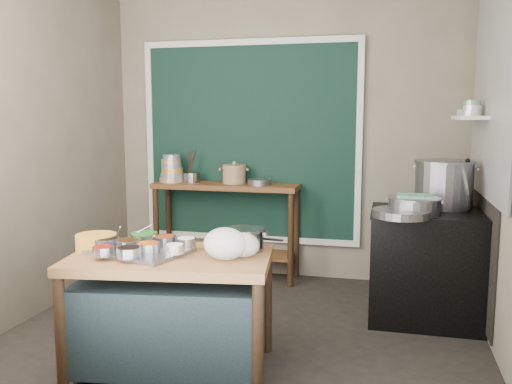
% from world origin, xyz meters
% --- Properties ---
extents(floor, '(3.50, 3.00, 0.02)m').
position_xyz_m(floor, '(0.00, 0.00, -0.01)').
color(floor, black).
rests_on(floor, ground).
extents(back_wall, '(3.50, 0.02, 2.80)m').
position_xyz_m(back_wall, '(0.00, 1.51, 1.40)').
color(back_wall, '#776E5C').
rests_on(back_wall, floor).
extents(left_wall, '(0.02, 3.00, 2.80)m').
position_xyz_m(left_wall, '(-1.76, 0.00, 1.40)').
color(left_wall, '#776E5C').
rests_on(left_wall, floor).
extents(right_wall, '(0.02, 3.00, 2.80)m').
position_xyz_m(right_wall, '(1.76, 0.00, 1.40)').
color(right_wall, '#776E5C').
rests_on(right_wall, floor).
extents(curtain_panel, '(2.10, 0.02, 1.90)m').
position_xyz_m(curtain_panel, '(-0.35, 1.47, 1.35)').
color(curtain_panel, black).
rests_on(curtain_panel, back_wall).
extents(curtain_frame, '(2.22, 0.03, 2.02)m').
position_xyz_m(curtain_frame, '(-0.35, 1.46, 1.35)').
color(curtain_frame, beige).
rests_on(curtain_frame, back_wall).
extents(tile_panel, '(0.02, 1.70, 1.70)m').
position_xyz_m(tile_panel, '(1.74, 0.55, 1.85)').
color(tile_panel, '#B2B2AA').
rests_on(tile_panel, right_wall).
extents(soot_patch, '(0.01, 1.30, 1.30)m').
position_xyz_m(soot_patch, '(1.74, 0.65, 0.70)').
color(soot_patch, black).
rests_on(soot_patch, right_wall).
extents(wall_shelf, '(0.22, 0.70, 0.03)m').
position_xyz_m(wall_shelf, '(1.63, 0.85, 1.60)').
color(wall_shelf, beige).
rests_on(wall_shelf, right_wall).
extents(prep_table, '(1.34, 0.89, 0.75)m').
position_xyz_m(prep_table, '(-0.30, -0.73, 0.38)').
color(prep_table, brown).
rests_on(prep_table, floor).
extents(back_counter, '(1.45, 0.40, 0.95)m').
position_xyz_m(back_counter, '(-0.55, 1.28, 0.47)').
color(back_counter, '#583419').
rests_on(back_counter, floor).
extents(stove_block, '(0.90, 0.68, 0.85)m').
position_xyz_m(stove_block, '(1.35, 0.55, 0.42)').
color(stove_block, black).
rests_on(stove_block, floor).
extents(stove_top, '(0.92, 0.69, 0.03)m').
position_xyz_m(stove_top, '(1.35, 0.55, 0.86)').
color(stove_top, black).
rests_on(stove_top, stove_block).
extents(condiment_tray, '(0.68, 0.56, 0.03)m').
position_xyz_m(condiment_tray, '(-0.51, -0.74, 0.76)').
color(condiment_tray, gray).
rests_on(condiment_tray, prep_table).
extents(condiment_bowls, '(0.63, 0.50, 0.07)m').
position_xyz_m(condiment_bowls, '(-0.50, -0.73, 0.81)').
color(condiment_bowls, gray).
rests_on(condiment_bowls, condiment_tray).
extents(yellow_basin, '(0.34, 0.34, 0.10)m').
position_xyz_m(yellow_basin, '(-0.82, -0.71, 0.80)').
color(yellow_basin, gold).
rests_on(yellow_basin, prep_table).
extents(saucepan, '(0.30, 0.30, 0.14)m').
position_xyz_m(saucepan, '(0.12, -0.50, 0.82)').
color(saucepan, gray).
rests_on(saucepan, prep_table).
extents(plastic_bag_a, '(0.33, 0.31, 0.20)m').
position_xyz_m(plastic_bag_a, '(0.07, -0.75, 0.85)').
color(plastic_bag_a, white).
rests_on(plastic_bag_a, prep_table).
extents(plastic_bag_b, '(0.25, 0.24, 0.15)m').
position_xyz_m(plastic_bag_b, '(0.16, -0.67, 0.83)').
color(plastic_bag_b, white).
rests_on(plastic_bag_b, prep_table).
extents(bowl_stack, '(0.25, 0.25, 0.28)m').
position_xyz_m(bowl_stack, '(-1.12, 1.27, 1.07)').
color(bowl_stack, tan).
rests_on(bowl_stack, back_counter).
extents(utensil_cup, '(0.20, 0.20, 0.10)m').
position_xyz_m(utensil_cup, '(-0.91, 1.29, 1.00)').
color(utensil_cup, gray).
rests_on(utensil_cup, back_counter).
extents(ceramic_crock, '(0.28, 0.28, 0.17)m').
position_xyz_m(ceramic_crock, '(-0.47, 1.31, 1.03)').
color(ceramic_crock, '#8C6E4C').
rests_on(ceramic_crock, back_counter).
extents(wide_bowl, '(0.24, 0.24, 0.06)m').
position_xyz_m(wide_bowl, '(-0.20, 1.24, 0.98)').
color(wide_bowl, gray).
rests_on(wide_bowl, back_counter).
extents(stock_pot, '(0.61, 0.61, 0.38)m').
position_xyz_m(stock_pot, '(1.45, 0.74, 1.07)').
color(stock_pot, gray).
rests_on(stock_pot, stove_top).
extents(pot_lid, '(0.11, 0.41, 0.41)m').
position_xyz_m(pot_lid, '(1.59, 0.64, 1.08)').
color(pot_lid, gray).
rests_on(pot_lid, stove_top).
extents(steamer, '(0.52, 0.52, 0.13)m').
position_xyz_m(steamer, '(1.21, 0.36, 0.95)').
color(steamer, gray).
rests_on(steamer, stove_top).
extents(green_cloth, '(0.25, 0.20, 0.02)m').
position_xyz_m(green_cloth, '(1.21, 0.36, 1.02)').
color(green_cloth, '#5E9C74').
rests_on(green_cloth, steamer).
extents(shallow_pan, '(0.44, 0.44, 0.05)m').
position_xyz_m(shallow_pan, '(1.12, 0.23, 0.91)').
color(shallow_pan, gray).
rests_on(shallow_pan, stove_top).
extents(shelf_bowl_stack, '(0.15, 0.15, 0.12)m').
position_xyz_m(shelf_bowl_stack, '(1.63, 0.78, 1.67)').
color(shelf_bowl_stack, silver).
rests_on(shelf_bowl_stack, wall_shelf).
extents(shelf_bowl_green, '(0.18, 0.18, 0.05)m').
position_xyz_m(shelf_bowl_green, '(1.63, 1.09, 1.64)').
color(shelf_bowl_green, gray).
rests_on(shelf_bowl_green, wall_shelf).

